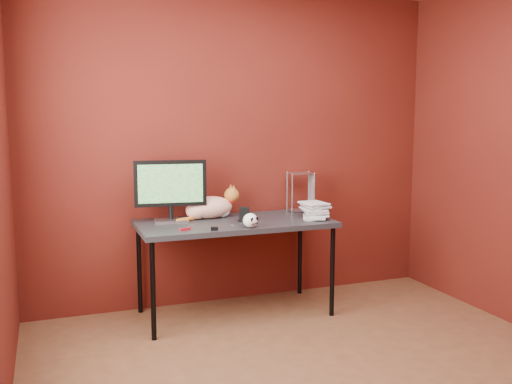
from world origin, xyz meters
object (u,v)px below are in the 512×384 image
object	(u,v)px
speaker	(244,215)
skull_mug	(250,220)
cat	(210,207)
book_stack	(305,130)
monitor	(171,188)
desk	(235,227)

from	to	relation	value
speaker	skull_mug	bearing A→B (deg)	-79.51
cat	book_stack	distance (m)	0.97
monitor	cat	world-z (taller)	monitor
monitor	book_stack	distance (m)	1.13
speaker	cat	bearing A→B (deg)	152.60
speaker	book_stack	xyz separation A→B (m)	(0.49, -0.04, 0.65)
cat	book_stack	world-z (taller)	book_stack
skull_mug	speaker	distance (m)	0.25
monitor	skull_mug	bearing A→B (deg)	-33.28
desk	speaker	world-z (taller)	speaker
speaker	monitor	bearing A→B (deg)	-178.95
book_stack	desk	bearing A→B (deg)	171.57
monitor	speaker	distance (m)	0.60
speaker	desk	bearing A→B (deg)	166.94
desk	skull_mug	xyz separation A→B (m)	(0.02, -0.29, 0.11)
desk	book_stack	xyz separation A→B (m)	(0.55, -0.08, 0.75)
desk	speaker	bearing A→B (deg)	-32.70
cat	skull_mug	bearing A→B (deg)	-74.13
desk	book_stack	distance (m)	0.94
desk	monitor	distance (m)	0.58
monitor	skull_mug	world-z (taller)	monitor
desk	speaker	xyz separation A→B (m)	(0.06, -0.04, 0.10)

